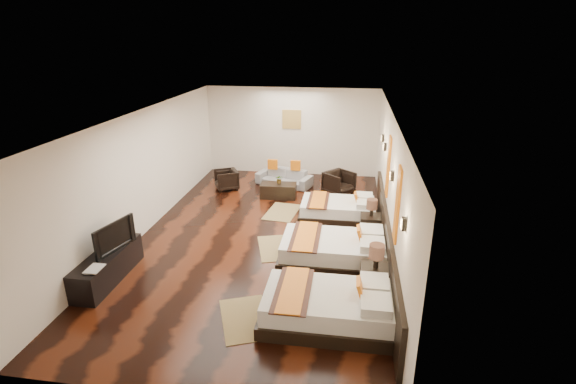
% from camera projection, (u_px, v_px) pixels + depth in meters
% --- Properties ---
extents(floor, '(5.50, 9.50, 0.01)m').
position_uv_depth(floor, '(263.00, 236.00, 9.90)').
color(floor, black).
rests_on(floor, ground).
extents(ceiling, '(5.50, 9.50, 0.01)m').
position_uv_depth(ceiling, '(260.00, 114.00, 8.92)').
color(ceiling, white).
rests_on(ceiling, floor).
extents(back_wall, '(5.50, 0.01, 2.80)m').
position_uv_depth(back_wall, '(292.00, 132.00, 13.81)').
color(back_wall, silver).
rests_on(back_wall, floor).
extents(left_wall, '(0.01, 9.50, 2.80)m').
position_uv_depth(left_wall, '(143.00, 172.00, 9.79)').
color(left_wall, silver).
rests_on(left_wall, floor).
extents(right_wall, '(0.01, 9.50, 2.80)m').
position_uv_depth(right_wall, '(389.00, 184.00, 9.03)').
color(right_wall, silver).
rests_on(right_wall, floor).
extents(headboard_panel, '(0.08, 6.60, 0.90)m').
position_uv_depth(headboard_panel, '(386.00, 242.00, 8.62)').
color(headboard_panel, black).
rests_on(headboard_panel, floor).
extents(bed_near, '(2.13, 1.34, 0.81)m').
position_uv_depth(bed_near, '(329.00, 307.00, 6.87)').
color(bed_near, black).
rests_on(bed_near, floor).
extents(bed_mid, '(2.16, 1.36, 0.82)m').
position_uv_depth(bed_mid, '(335.00, 250.00, 8.65)').
color(bed_mid, black).
rests_on(bed_mid, floor).
extents(bed_far, '(1.88, 1.18, 0.72)m').
position_uv_depth(bed_far, '(339.00, 210.00, 10.71)').
color(bed_far, black).
rests_on(bed_far, floor).
extents(nightstand_a, '(0.50, 0.50, 1.00)m').
position_uv_depth(nightstand_a, '(375.00, 278.00, 7.55)').
color(nightstand_a, black).
rests_on(nightstand_a, floor).
extents(nightstand_b, '(0.46, 0.46, 0.91)m').
position_uv_depth(nightstand_b, '(371.00, 224.00, 9.75)').
color(nightstand_b, black).
rests_on(nightstand_b, floor).
extents(jute_mat_near, '(1.14, 1.39, 0.01)m').
position_uv_depth(jute_mat_near, '(245.00, 318.00, 7.03)').
color(jute_mat_near, olive).
rests_on(jute_mat_near, floor).
extents(jute_mat_mid, '(1.06, 1.36, 0.01)m').
position_uv_depth(jute_mat_mid, '(277.00, 248.00, 9.32)').
color(jute_mat_mid, olive).
rests_on(jute_mat_mid, floor).
extents(jute_mat_far, '(0.90, 1.29, 0.01)m').
position_uv_depth(jute_mat_far, '(282.00, 212.00, 11.19)').
color(jute_mat_far, olive).
rests_on(jute_mat_far, floor).
extents(tv_console, '(0.50, 1.80, 0.55)m').
position_uv_depth(tv_console, '(108.00, 266.00, 8.06)').
color(tv_console, black).
rests_on(tv_console, floor).
extents(tv, '(0.37, 0.99, 0.57)m').
position_uv_depth(tv, '(111.00, 236.00, 8.02)').
color(tv, black).
rests_on(tv, tv_console).
extents(book, '(0.26, 0.35, 0.03)m').
position_uv_depth(book, '(88.00, 268.00, 7.43)').
color(book, black).
rests_on(book, tv_console).
extents(figurine, '(0.39, 0.39, 0.33)m').
position_uv_depth(figurine, '(124.00, 229.00, 8.58)').
color(figurine, brown).
rests_on(figurine, tv_console).
extents(sofa, '(1.81, 1.16, 0.49)m').
position_uv_depth(sofa, '(284.00, 177.00, 13.09)').
color(sofa, gray).
rests_on(sofa, floor).
extents(armchair_left, '(0.87, 0.86, 0.59)m').
position_uv_depth(armchair_left, '(226.00, 180.00, 12.74)').
color(armchair_left, black).
rests_on(armchair_left, floor).
extents(armchair_right, '(1.03, 1.02, 0.67)m').
position_uv_depth(armchair_right, '(339.00, 183.00, 12.32)').
color(armchair_right, black).
rests_on(armchair_right, floor).
extents(coffee_table, '(1.02, 0.54, 0.40)m').
position_uv_depth(coffee_table, '(278.00, 191.00, 12.13)').
color(coffee_table, black).
rests_on(coffee_table, floor).
extents(table_plant, '(0.24, 0.22, 0.24)m').
position_uv_depth(table_plant, '(279.00, 179.00, 12.08)').
color(table_plant, '#2A531B').
rests_on(table_plant, coffee_table).
extents(orange_panel_a, '(0.04, 0.40, 1.30)m').
position_uv_depth(orange_panel_a, '(397.00, 205.00, 7.16)').
color(orange_panel_a, '#D86014').
rests_on(orange_panel_a, right_wall).
extents(orange_panel_b, '(0.04, 0.40, 1.30)m').
position_uv_depth(orange_panel_b, '(388.00, 167.00, 9.20)').
color(orange_panel_b, '#D86014').
rests_on(orange_panel_b, right_wall).
extents(sconce_near, '(0.07, 0.12, 0.18)m').
position_uv_depth(sconce_near, '(403.00, 224.00, 6.10)').
color(sconce_near, black).
rests_on(sconce_near, right_wall).
extents(sconce_mid, '(0.07, 0.12, 0.18)m').
position_uv_depth(sconce_mid, '(392.00, 176.00, 8.13)').
color(sconce_mid, black).
rests_on(sconce_mid, right_wall).
extents(sconce_far, '(0.07, 0.12, 0.18)m').
position_uv_depth(sconce_far, '(385.00, 147.00, 10.17)').
color(sconce_far, black).
rests_on(sconce_far, right_wall).
extents(sconce_lounge, '(0.07, 0.12, 0.18)m').
position_uv_depth(sconce_lounge, '(383.00, 138.00, 11.01)').
color(sconce_lounge, black).
rests_on(sconce_lounge, right_wall).
extents(gold_artwork, '(0.60, 0.04, 0.60)m').
position_uv_depth(gold_artwork, '(292.00, 119.00, 13.65)').
color(gold_artwork, '#AD873F').
rests_on(gold_artwork, back_wall).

